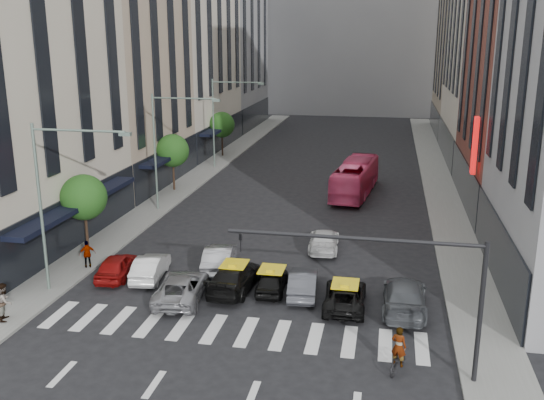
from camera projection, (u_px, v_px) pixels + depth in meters
The scene contains 31 objects.
ground at pixel (226, 346), 27.04m from camera, with size 160.00×160.00×0.00m, color black.
sidewalk_left at pixel (192, 180), 57.54m from camera, with size 3.00×96.00×0.15m, color slate.
sidewalk_right at pixel (441, 192), 53.31m from camera, with size 3.00×96.00×0.15m, color slate.
building_left_b at pixel (120, 51), 53.51m from camera, with size 8.00×16.00×24.00m, color tan.
building_left_d at pixel (228, 23), 87.74m from camera, with size 8.00×18.00×30.00m, color gray.
building_right_b at pixel (532, 41), 46.04m from camera, with size 8.00×18.00×26.00m, color brown.
building_right_d at pixel (472, 30), 81.76m from camera, with size 8.00×18.00×28.00m, color tan.
building_far at pixel (355, 7), 102.76m from camera, with size 30.00×10.00×36.00m, color gray.
tree_near at pixel (84, 197), 37.71m from camera, with size 2.88×2.88×4.95m.
tree_mid at pixel (173, 151), 52.86m from camera, with size 2.88×2.88×4.95m.
tree_far at pixel (222, 125), 68.01m from camera, with size 2.88×2.88×4.95m.
streetlamp_near at pixel (55, 187), 31.12m from camera, with size 5.38×0.25×9.00m.
streetlamp_mid at pixel (166, 137), 46.26m from camera, with size 5.38×0.25×9.00m.
streetlamp_far at pixel (222, 111), 61.41m from camera, with size 5.38×0.25×9.00m.
traffic_signal at pixel (408, 274), 23.50m from camera, with size 10.10×0.20×6.00m.
liberty_sign at pixel (475, 146), 42.07m from camera, with size 0.30×0.70×4.00m.
car_red at pixel (117, 266), 34.58m from camera, with size 1.62×4.03×1.37m, color maroon.
car_white_front at pixel (150, 267), 34.44m from camera, with size 1.44×4.12×1.36m, color silver.
car_silver at pixel (181, 287), 31.65m from camera, with size 2.30×4.98×1.39m, color gray.
taxi_left at pixel (235, 277), 32.85m from camera, with size 2.07×5.08×1.48m, color black.
taxi_center at pixel (272, 281), 32.68m from camera, with size 1.48×3.67×1.25m, color black.
car_grey_mid at pixel (303, 282), 32.27m from camera, with size 1.45×4.15×1.37m, color #404147.
taxi_right at pixel (345, 296), 30.81m from camera, with size 2.06×4.47×1.24m, color black.
car_grey_curb at pixel (405, 296), 30.39m from camera, with size 2.15×5.30×1.54m, color #494C51.
car_row2_left at pixel (220, 258), 35.58m from camera, with size 1.62×4.64×1.53m, color #A6A6AC.
car_row2_right at pixel (324, 240), 39.02m from camera, with size 1.85×4.54×1.32m, color silver.
bus at pixel (355, 178), 52.25m from camera, with size 2.48×10.61×2.95m, color #EA4577.
motorcycle at pixel (398, 361), 24.96m from camera, with size 0.60×1.72×0.91m, color black.
rider at pixel (400, 332), 24.61m from camera, with size 0.63×0.42×1.74m, color gray.
pedestrian_near at pixel (5, 301), 29.04m from camera, with size 0.91×0.71×1.87m, color gray.
pedestrian_far at pixel (87, 254), 35.63m from camera, with size 0.96×0.40×1.64m, color gray.
Camera 1 is at (6.67, -23.51, 13.46)m, focal length 40.00 mm.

